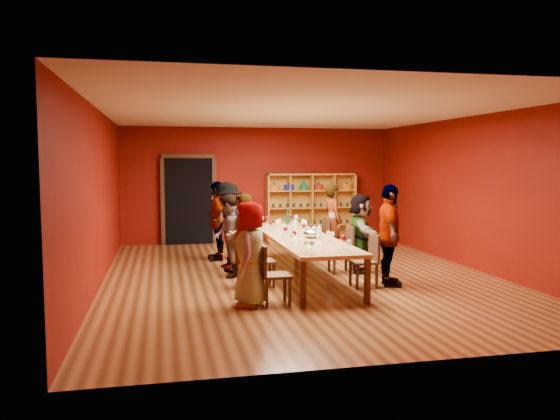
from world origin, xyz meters
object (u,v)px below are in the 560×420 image
at_px(chair_person_left_1, 257,258).
at_px(person_left_4, 217,221).
at_px(chair_person_left_3, 242,243).
at_px(person_right_1, 389,235).
at_px(person_right_2, 360,233).
at_px(person_right_4, 333,221).
at_px(chair_person_left_0, 271,271).
at_px(person_left_0, 250,254).
at_px(chair_person_right_2, 344,247).
at_px(chair_person_right_4, 321,236).
at_px(person_left_1, 242,241).
at_px(person_left_3, 227,225).
at_px(chair_person_left_4, 236,236).
at_px(tasting_table, 299,238).
at_px(wine_bottle, 288,219).
at_px(chair_person_right_1, 368,258).
at_px(shelving_unit, 311,204).
at_px(chair_person_left_2, 249,249).
at_px(spittoon_bowl, 312,234).
at_px(person_left_2, 228,236).

xyz_separation_m(chair_person_left_1, person_left_4, (-0.40, 2.69, 0.35)).
relative_size(chair_person_left_3, person_right_1, 0.51).
relative_size(person_right_2, person_right_4, 0.92).
height_order(chair_person_left_0, person_left_0, person_left_0).
height_order(chair_person_left_1, person_right_1, person_right_1).
xyz_separation_m(chair_person_right_2, chair_person_right_4, (0.00, 1.54, 0.00)).
xyz_separation_m(person_left_1, person_left_3, (-0.05, 1.75, 0.07)).
bearing_deg(person_left_4, person_right_1, 38.26).
distance_m(chair_person_left_4, chair_person_right_2, 2.62).
bearing_deg(person_right_4, person_right_1, 177.53).
bearing_deg(person_left_1, chair_person_left_4, 175.24).
relative_size(tasting_table, chair_person_left_3, 5.06).
distance_m(person_right_1, person_right_2, 1.23).
xyz_separation_m(chair_person_left_3, wine_bottle, (1.11, 0.78, 0.38)).
relative_size(chair_person_right_1, chair_person_right_2, 1.00).
relative_size(shelving_unit, chair_person_left_3, 2.70).
height_order(tasting_table, person_left_1, person_left_1).
xyz_separation_m(chair_person_left_1, chair_person_right_1, (1.82, -0.40, 0.00)).
relative_size(chair_person_left_1, chair_person_left_2, 1.00).
bearing_deg(person_left_1, wine_bottle, 152.34).
xyz_separation_m(person_right_1, person_right_2, (-0.06, 1.22, -0.11)).
xyz_separation_m(chair_person_left_1, person_left_3, (-0.30, 1.75, 0.36)).
height_order(tasting_table, chair_person_right_2, chair_person_right_2).
height_order(person_right_4, spittoon_bowl, person_right_4).
xyz_separation_m(tasting_table, person_left_0, (-1.21, -1.89, 0.07)).
bearing_deg(person_left_2, person_left_3, 179.49).
height_order(shelving_unit, wine_bottle, shelving_unit).
relative_size(person_left_2, person_left_4, 0.90).
relative_size(person_left_1, person_right_4, 0.96).
distance_m(tasting_table, chair_person_right_4, 1.88).
distance_m(person_left_0, chair_person_left_4, 3.89).
xyz_separation_m(shelving_unit, chair_person_left_3, (-2.31, -3.28, -0.49)).
xyz_separation_m(chair_person_left_0, chair_person_left_2, (0.00, 2.08, 0.00)).
bearing_deg(person_left_4, chair_person_left_1, 6.74).
height_order(chair_person_left_0, person_left_3, person_left_3).
bearing_deg(person_left_3, chair_person_right_4, 93.99).
height_order(spittoon_bowl, wine_bottle, wine_bottle).
relative_size(chair_person_left_0, person_left_2, 0.59).
distance_m(person_left_2, chair_person_left_3, 0.95).
relative_size(tasting_table, person_left_0, 2.94).
height_order(tasting_table, shelving_unit, shelving_unit).
xyz_separation_m(chair_person_left_0, person_left_1, (-0.26, 1.17, 0.29)).
distance_m(person_left_1, person_right_4, 3.31).
xyz_separation_m(chair_person_left_2, person_right_2, (2.14, -0.10, 0.26)).
height_order(person_left_2, person_left_3, person_left_3).
distance_m(tasting_table, chair_person_left_3, 1.39).
bearing_deg(spittoon_bowl, person_left_3, 135.32).
distance_m(chair_person_left_3, wine_bottle, 1.41).
bearing_deg(chair_person_left_4, person_left_3, -107.62).
distance_m(person_left_1, chair_person_right_4, 3.15).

